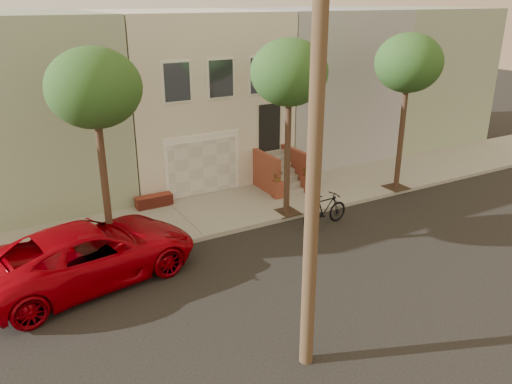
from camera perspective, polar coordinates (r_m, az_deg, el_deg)
ground at (r=15.84m, az=7.96°, el=-8.31°), size 90.00×90.00×0.00m
sidewalk at (r=19.87m, az=-1.31°, el=-1.61°), size 40.00×3.70×0.15m
house_row at (r=24.01m, az=-8.09°, el=11.02°), size 33.10×11.70×7.00m
tree_left at (r=15.28m, az=-17.59°, el=10.83°), size 2.70×2.57×6.30m
tree_mid at (r=17.78m, az=3.74°, el=13.03°), size 2.70×2.57×6.30m
tree_right at (r=21.26m, az=16.65°, el=13.52°), size 2.70×2.57×6.30m
pickup_truck at (r=15.40m, az=-18.00°, el=-6.51°), size 6.56×3.93×1.71m
motorcycle at (r=18.38m, az=7.68°, el=-1.97°), size 2.02×0.72×1.19m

